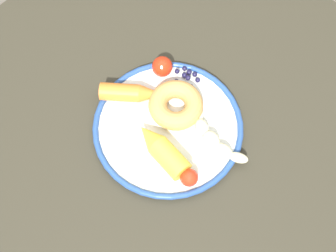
{
  "coord_description": "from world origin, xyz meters",
  "views": [
    {
      "loc": [
        -0.3,
        -0.26,
        1.51
      ],
      "look_at": [
        -0.04,
        -0.02,
        0.75
      ],
      "focal_mm": 46.31,
      "sensor_mm": 36.0,
      "label": 1
    }
  ],
  "objects": [
    {
      "name": "carrot_orange",
      "position": [
        -0.04,
        0.07,
        0.76
      ],
      "size": [
        0.11,
        0.12,
        0.04
      ],
      "color": "orange",
      "rests_on": "plate"
    },
    {
      "name": "donut",
      "position": [
        0.0,
        -0.01,
        0.77
      ],
      "size": [
        0.14,
        0.14,
        0.04
      ],
      "primitive_type": "torus",
      "rotation": [
        0.0,
        0.0,
        2.8
      ],
      "color": "tan",
      "rests_on": "plate"
    },
    {
      "name": "dining_table",
      "position": [
        0.0,
        0.0,
        0.64
      ],
      "size": [
        0.91,
        0.93,
        0.74
      ],
      "color": "#2F2C21",
      "rests_on": "ground_plane"
    },
    {
      "name": "carrot_yellow",
      "position": [
        -0.09,
        -0.05,
        0.77
      ],
      "size": [
        0.06,
        0.12,
        0.04
      ],
      "color": "yellow",
      "rests_on": "plate"
    },
    {
      "name": "tomato_mid",
      "position": [
        -0.09,
        -0.13,
        0.76
      ],
      "size": [
        0.03,
        0.03,
        0.03
      ],
      "primitive_type": "sphere",
      "color": "red",
      "rests_on": "plate"
    },
    {
      "name": "ground_plane",
      "position": [
        0.0,
        0.0,
        0.0
      ],
      "size": [
        6.0,
        6.0,
        0.0
      ],
      "primitive_type": "plane",
      "color": "#585148"
    },
    {
      "name": "tomato_near",
      "position": [
        0.04,
        0.07,
        0.77
      ],
      "size": [
        0.04,
        0.04,
        0.04
      ],
      "primitive_type": "sphere",
      "color": "red",
      "rests_on": "plate"
    },
    {
      "name": "blueberry_pile",
      "position": [
        0.07,
        0.02,
        0.75
      ],
      "size": [
        0.05,
        0.05,
        0.02
      ],
      "color": "#191638",
      "rests_on": "plate"
    },
    {
      "name": "plate",
      "position": [
        -0.04,
        -0.02,
        0.74
      ],
      "size": [
        0.29,
        0.29,
        0.02
      ],
      "color": "silver",
      "rests_on": "dining_table"
    },
    {
      "name": "banana",
      "position": [
        -0.0,
        -0.11,
        0.76
      ],
      "size": [
        0.06,
        0.16,
        0.03
      ],
      "color": "beige",
      "rests_on": "plate"
    }
  ]
}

